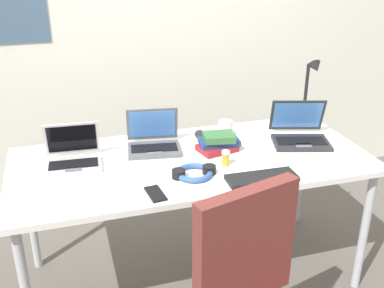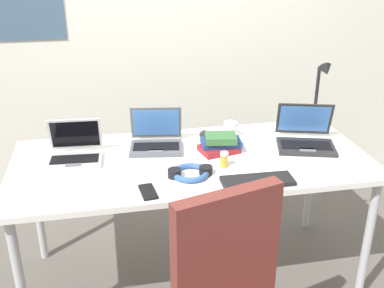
{
  "view_description": "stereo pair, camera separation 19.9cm",
  "coord_description": "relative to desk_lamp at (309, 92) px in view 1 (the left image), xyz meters",
  "views": [
    {
      "loc": [
        -0.6,
        -2.02,
        1.75
      ],
      "look_at": [
        0.0,
        0.0,
        0.82
      ],
      "focal_mm": 43.12,
      "sensor_mm": 36.0,
      "label": 1
    },
    {
      "loc": [
        -0.41,
        -2.07,
        1.75
      ],
      "look_at": [
        0.0,
        0.0,
        0.82
      ],
      "focal_mm": 43.12,
      "sensor_mm": 36.0,
      "label": 2
    }
  ],
  "objects": [
    {
      "name": "ground_plane",
      "position": [
        -0.8,
        -0.28,
        -0.94
      ],
      "size": [
        12.0,
        12.0,
        0.0
      ],
      "primitive_type": "plane",
      "color": "#56514C"
    },
    {
      "name": "pill_bottle",
      "position": [
        -0.67,
        -0.4,
        -0.16
      ],
      "size": [
        0.04,
        0.04,
        0.08
      ],
      "color": "gold",
      "rests_on": "desk"
    },
    {
      "name": "coffee_mug",
      "position": [
        -0.53,
        -0.04,
        -0.15
      ],
      "size": [
        0.11,
        0.08,
        0.09
      ],
      "color": "white",
      "rests_on": "desk"
    },
    {
      "name": "laptop_back_right",
      "position": [
        -0.17,
        -0.23,
        -0.15
      ],
      "size": [
        0.36,
        0.35,
        0.21
      ],
      "color": "#232326",
      "rests_on": "desk"
    },
    {
      "name": "book_stack",
      "position": [
        -0.64,
        -0.22,
        -0.15
      ],
      "size": [
        0.23,
        0.18,
        0.1
      ],
      "color": "maroon",
      "rests_on": "desk"
    },
    {
      "name": "headphones",
      "position": [
        -0.84,
        -0.46,
        -0.18
      ],
      "size": [
        0.21,
        0.18,
        0.04
      ],
      "color": "#335999",
      "rests_on": "desk"
    },
    {
      "name": "laptop_by_keyboard",
      "position": [
        -0.96,
        -0.11,
        -0.16
      ],
      "size": [
        0.3,
        0.27,
        0.2
      ],
      "color": "#515459",
      "rests_on": "desk"
    },
    {
      "name": "wall_back",
      "position": [
        -0.8,
        0.82,
        0.36
      ],
      "size": [
        6.0,
        0.13,
        2.6
      ],
      "color": "silver",
      "rests_on": "ground_plane"
    },
    {
      "name": "external_keyboard",
      "position": [
        -0.56,
        -0.59,
        -0.19
      ],
      "size": [
        0.33,
        0.13,
        0.02
      ],
      "primitive_type": "cube",
      "rotation": [
        0.0,
        0.0,
        -0.03
      ],
      "color": "black",
      "rests_on": "desk"
    },
    {
      "name": "laptop_far_corner",
      "position": [
        -1.38,
        -0.18,
        -0.16
      ],
      "size": [
        0.28,
        0.25,
        0.2
      ],
      "color": "#B7BABC",
      "rests_on": "desk"
    },
    {
      "name": "computer_mouse",
      "position": [
        -0.68,
        -0.02,
        -0.18
      ],
      "size": [
        0.08,
        0.11,
        0.03
      ],
      "primitive_type": "ellipsoid",
      "rotation": [
        0.0,
        0.0,
        -0.3
      ],
      "color": "black",
      "rests_on": "desk"
    },
    {
      "name": "desk",
      "position": [
        -0.8,
        -0.28,
        -0.25
      ],
      "size": [
        1.8,
        0.8,
        0.74
      ],
      "color": "white",
      "rests_on": "ground_plane"
    },
    {
      "name": "desk_lamp",
      "position": [
        0.0,
        0.0,
        0.0
      ],
      "size": [
        0.12,
        0.18,
        0.4
      ],
      "color": "black",
      "rests_on": "desk"
    },
    {
      "name": "cell_phone",
      "position": [
        -1.06,
        -0.58,
        -0.19
      ],
      "size": [
        0.08,
        0.14,
        0.01
      ],
      "primitive_type": "cube",
      "rotation": [
        0.0,
        0.0,
        0.11
      ],
      "color": "black",
      "rests_on": "desk"
    }
  ]
}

